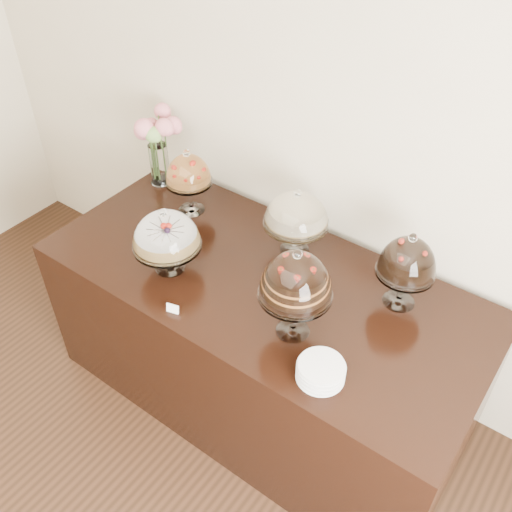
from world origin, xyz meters
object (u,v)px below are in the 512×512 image
Objects in this scene: cake_stand_cheesecake at (296,213)px; cake_stand_choco_layer at (296,279)px; cake_stand_sugar_sponge at (166,233)px; cake_stand_dark_choco at (408,260)px; flower_vase at (157,138)px; cake_stand_fruit_tart at (188,173)px; display_counter at (262,340)px; plate_stack at (321,371)px.

cake_stand_choco_layer is at bearing -57.51° from cake_stand_cheesecake.
cake_stand_dark_choco is at bearing 24.00° from cake_stand_sugar_sponge.
cake_stand_dark_choco is 0.89× the size of flower_vase.
flower_vase is (-0.33, 0.11, 0.05)m from cake_stand_fruit_tart.
cake_stand_sugar_sponge is 0.49m from cake_stand_fruit_tart.
cake_stand_fruit_tart reaches higher than display_counter.
cake_stand_cheesecake is 0.81× the size of flower_vase.
cake_stand_choco_layer reaches higher than cake_stand_cheesecake.
cake_stand_dark_choco is (0.59, -0.03, 0.02)m from cake_stand_cheesecake.
display_counter is 0.84m from cake_stand_choco_layer.
plate_stack is at bearing -32.49° from display_counter.
cake_stand_fruit_tart is at bearing 160.70° from display_counter.
cake_stand_fruit_tart is (-0.95, 0.42, -0.07)m from cake_stand_choco_layer.
cake_stand_dark_choco is at bearing 22.52° from display_counter.
cake_stand_fruit_tart is 1.32m from plate_stack.
cake_stand_sugar_sponge is 0.97m from plate_stack.
plate_stack is (0.53, -0.62, -0.19)m from cake_stand_cheesecake.
cake_stand_sugar_sponge is at bearing -61.30° from cake_stand_fruit_tart.
flower_vase is (-0.98, 0.06, 0.06)m from cake_stand_cheesecake.
cake_stand_sugar_sponge is 0.94× the size of cake_stand_fruit_tart.
cake_stand_cheesecake is at bearing 122.49° from cake_stand_choco_layer.
cake_stand_dark_choco is at bearing 83.54° from plate_stack.
flower_vase is (-1.28, 0.53, -0.02)m from cake_stand_choco_layer.
display_counter is 0.80m from plate_stack.
cake_stand_cheesecake is at bearing -3.46° from flower_vase.
display_counter is 0.81m from cake_stand_sugar_sponge.
plate_stack is at bearing -32.77° from cake_stand_choco_layer.
cake_stand_sugar_sponge is 0.64m from cake_stand_cheesecake.
flower_vase is 1.67m from plate_stack.
cake_stand_dark_choco is 1.57m from flower_vase.
flower_vase reaches higher than display_counter.
cake_stand_choco_layer reaches higher than flower_vase.
flower_vase reaches higher than cake_stand_sugar_sponge.
plate_stack is at bearing -8.22° from cake_stand_sugar_sponge.
flower_vase reaches higher than plate_stack.
cake_stand_cheesecake is at bearing 49.21° from cake_stand_sugar_sponge.
display_counter is at bearing -90.56° from cake_stand_cheesecake.
cake_stand_sugar_sponge is at bearing -179.12° from cake_stand_choco_layer.
cake_stand_choco_layer is (0.71, 0.01, 0.09)m from cake_stand_sugar_sponge.
cake_stand_cheesecake is at bearing 4.66° from cake_stand_fruit_tart.
plate_stack is (0.53, -0.34, 0.49)m from display_counter.
display_counter is 4.77× the size of cake_stand_choco_layer.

